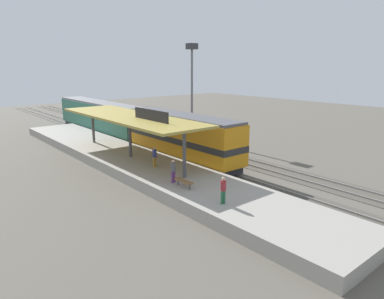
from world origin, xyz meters
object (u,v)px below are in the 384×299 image
Objects in this scene: locomotive at (182,137)px; person_walking at (173,170)px; light_mast at (192,71)px; person_waiting at (155,156)px; platform_bench at (184,181)px; person_boarding at (223,189)px; freight_car at (157,122)px; passenger_carriage_single at (100,117)px.

locomotive reaches higher than person_walking.
person_waiting is (-12.60, -10.41, -6.54)m from light_mast.
platform_bench is 22.14m from light_mast.
platform_bench is 3.85m from person_boarding.
light_mast is 6.84× the size of person_waiting.
freight_car is 7.02× the size of person_waiting.
person_boarding is at bearing -114.79° from freight_car.
passenger_carriage_single is 14.12m from light_mast.
freight_car is 16.58m from person_waiting.
light_mast is (7.80, 7.92, 5.99)m from locomotive.
light_mast is 6.84× the size of person_walking.
locomotive is at bearing -112.39° from freight_car.
light_mast is 21.08m from person_walking.
freight_car is at bearing 65.21° from person_boarding.
person_waiting and person_walking have the same top height.
light_mast reaches higher than passenger_carriage_single.
person_walking is (0.03, 1.26, 0.51)m from platform_bench.
passenger_carriage_single is at bearing 127.73° from light_mast.
locomotive is at bearing 52.77° from platform_bench.
person_walking is at bearing -103.61° from passenger_carriage_single.
light_mast reaches higher than person_waiting.
passenger_carriage_single reaches higher than person_boarding.
person_waiting reaches higher than platform_bench.
light_mast is (7.80, -10.08, 6.08)m from passenger_carriage_single.
passenger_carriage_single is at bearing 78.65° from person_boarding.
person_waiting is 1.00× the size of person_boarding.
passenger_carriage_single is 11.70× the size of person_walking.
light_mast is at bearing 46.60° from person_walking.
person_boarding reaches higher than platform_bench.
person_walking is at bearing -105.76° from person_waiting.
locomotive is 18.00m from passenger_carriage_single.
locomotive is at bearing -90.00° from passenger_carriage_single.
person_walking is at bearing 88.47° from platform_bench.
person_waiting is (-9.40, -13.66, -0.12)m from freight_car.
light_mast is at bearing 39.57° from person_waiting.
locomotive is 12.08m from freight_car.
platform_bench is 5.56m from person_waiting.
passenger_carriage_single reaches higher than person_waiting.
light_mast is 6.84× the size of person_boarding.
person_waiting is 4.31m from person_walking.
person_waiting is 1.00× the size of person_walking.
person_waiting is (-4.80, -20.49, -0.46)m from passenger_carriage_single.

